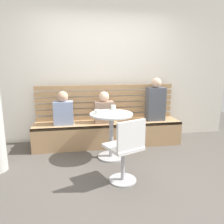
{
  "coord_description": "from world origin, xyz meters",
  "views": [
    {
      "loc": [
        -0.6,
        -2.71,
        1.51
      ],
      "look_at": [
        -0.02,
        0.66,
        0.75
      ],
      "focal_mm": 35.31,
      "sensor_mm": 36.0,
      "label": 1
    }
  ],
  "objects": [
    {
      "name": "person_child_left",
      "position": [
        -0.8,
        1.19,
        0.7
      ],
      "size": [
        0.34,
        0.22,
        0.6
      ],
      "color": "#8C9EC6",
      "rests_on": "booth_bench"
    },
    {
      "name": "white_chair",
      "position": [
        0.01,
        -0.19,
        0.46
      ],
      "size": [
        0.52,
        0.52,
        0.85
      ],
      "color": "#ADADB2",
      "rests_on": "ground"
    },
    {
      "name": "plate_small",
      "position": [
        -0.05,
        0.68,
        0.75
      ],
      "size": [
        0.17,
        0.17,
        0.01
      ],
      "primitive_type": "cylinder",
      "color": "white",
      "rests_on": "cafe_table"
    },
    {
      "name": "cafe_table",
      "position": [
        -0.04,
        0.62,
        0.52
      ],
      "size": [
        0.68,
        0.68,
        0.74
      ],
      "color": "#ADADB2",
      "rests_on": "ground"
    },
    {
      "name": "ground",
      "position": [
        0.0,
        0.0,
        0.0
      ],
      "size": [
        8.0,
        8.0,
        0.0
      ],
      "primitive_type": "plane",
      "color": "#514C47"
    },
    {
      "name": "cup_glass_short",
      "position": [
        0.04,
        0.88,
        0.78
      ],
      "size": [
        0.08,
        0.08,
        0.08
      ],
      "primitive_type": "cylinder",
      "color": "silver",
      "rests_on": "cafe_table"
    },
    {
      "name": "person_adult",
      "position": [
        0.91,
        1.21,
        0.8
      ],
      "size": [
        0.34,
        0.22,
        0.81
      ],
      "color": "#4C515B",
      "rests_on": "booth_bench"
    },
    {
      "name": "cup_ceramic_white",
      "position": [
        -0.26,
        0.6,
        0.78
      ],
      "size": [
        0.08,
        0.08,
        0.07
      ],
      "primitive_type": "cylinder",
      "color": "white",
      "rests_on": "cafe_table"
    },
    {
      "name": "person_child_middle",
      "position": [
        -0.08,
        1.19,
        0.69
      ],
      "size": [
        0.34,
        0.22,
        0.57
      ],
      "color": "#9E7F6B",
      "rests_on": "booth_bench"
    },
    {
      "name": "booth_backrest",
      "position": [
        0.0,
        1.44,
        0.78
      ],
      "size": [
        2.65,
        0.04,
        0.67
      ],
      "color": "#A68157",
      "rests_on": "booth_bench"
    },
    {
      "name": "booth_bench",
      "position": [
        0.0,
        1.2,
        0.22
      ],
      "size": [
        2.7,
        0.52,
        0.44
      ],
      "color": "tan",
      "rests_on": "ground"
    },
    {
      "name": "back_wall",
      "position": [
        0.0,
        1.64,
        1.45
      ],
      "size": [
        5.2,
        0.1,
        2.9
      ],
      "primitive_type": "cube",
      "color": "silver",
      "rests_on": "ground"
    }
  ]
}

